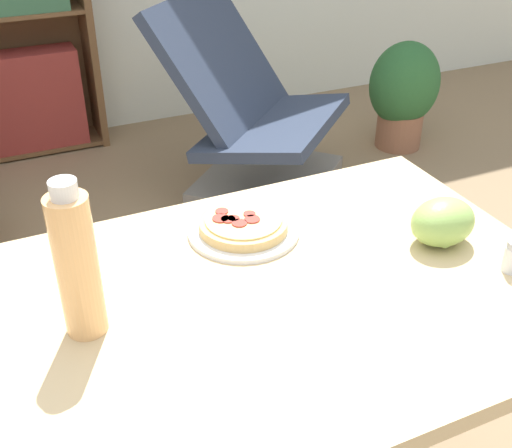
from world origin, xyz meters
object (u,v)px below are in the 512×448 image
at_px(potted_plant_floor, 404,92).
at_px(grape_bunch, 442,222).
at_px(pizza_on_plate, 243,227).
at_px(drink_bottle, 77,264).
at_px(lounge_chair_far, 255,136).

bearing_deg(potted_plant_floor, grape_bunch, -125.37).
relative_size(pizza_on_plate, drink_bottle, 0.83).
xyz_separation_m(pizza_on_plate, potted_plant_floor, (1.60, 1.58, -0.48)).
distance_m(drink_bottle, potted_plant_floor, 2.68).
height_order(pizza_on_plate, potted_plant_floor, pizza_on_plate).
distance_m(lounge_chair_far, potted_plant_floor, 0.93).
bearing_deg(pizza_on_plate, potted_plant_floor, 44.73).
height_order(drink_bottle, lounge_chair_far, drink_bottle).
bearing_deg(pizza_on_plate, lounge_chair_far, 64.64).
relative_size(grape_bunch, lounge_chair_far, 0.13).
distance_m(pizza_on_plate, grape_bunch, 0.39).
distance_m(pizza_on_plate, potted_plant_floor, 2.30).
xyz_separation_m(grape_bunch, drink_bottle, (-0.68, 0.03, 0.08)).
bearing_deg(lounge_chair_far, drink_bottle, -166.11).
relative_size(pizza_on_plate, grape_bunch, 1.68).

